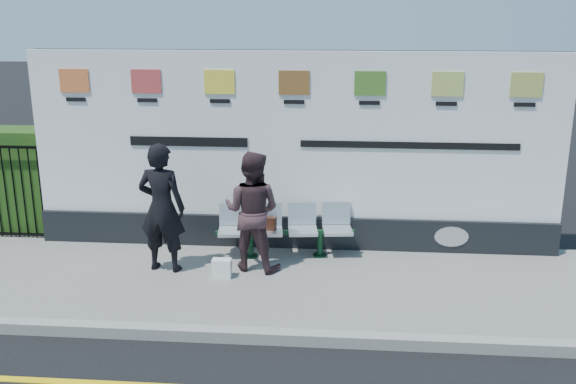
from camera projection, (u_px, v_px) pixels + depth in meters
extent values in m
cube|color=slate|center=(251.00, 283.00, 8.86)|extent=(14.00, 3.00, 0.12)
cube|color=gray|center=(233.00, 335.00, 7.42)|extent=(14.00, 0.18, 0.14)
cube|color=black|center=(294.00, 230.00, 10.03)|extent=(8.00, 0.30, 0.50)
cube|color=white|center=(294.00, 136.00, 9.62)|extent=(8.00, 0.14, 2.50)
imported|color=black|center=(162.00, 208.00, 8.92)|extent=(0.73, 0.53, 1.84)
imported|color=#3B262A|center=(252.00, 211.00, 8.99)|extent=(0.96, 0.82, 1.71)
cube|color=black|center=(268.00, 223.00, 9.50)|extent=(0.26, 0.16, 0.19)
cube|color=white|center=(222.00, 268.00, 8.86)|extent=(0.26, 0.16, 0.26)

